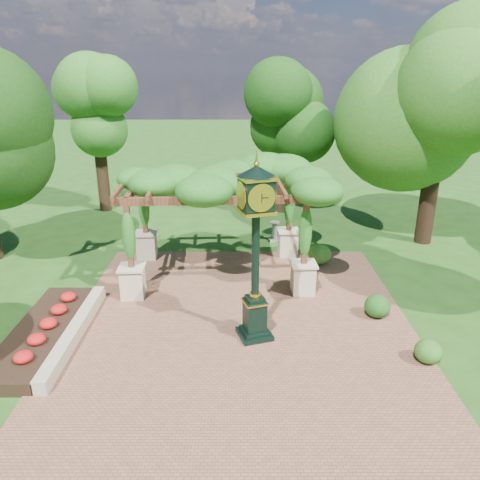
{
  "coord_description": "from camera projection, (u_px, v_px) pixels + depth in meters",
  "views": [
    {
      "loc": [
        -0.02,
        -10.82,
        7.09
      ],
      "look_at": [
        0.0,
        2.5,
        2.2
      ],
      "focal_mm": 35.0,
      "sensor_mm": 36.0,
      "label": 1
    }
  ],
  "objects": [
    {
      "name": "pergola",
      "position": [
        217.0,
        185.0,
        15.98
      ],
      "size": [
        6.69,
        4.4,
        4.09
      ],
      "rotation": [
        0.0,
        0.0,
        0.05
      ],
      "color": "beige",
      "rests_on": "brick_plaza"
    },
    {
      "name": "tree_north",
      "position": [
        284.0,
        112.0,
        23.0
      ],
      "size": [
        3.53,
        3.53,
        7.44
      ],
      "color": "#322214",
      "rests_on": "ground"
    },
    {
      "name": "shrub_front",
      "position": [
        428.0,
        351.0,
        11.86
      ],
      "size": [
        0.77,
        0.77,
        0.62
      ],
      "primitive_type": "ellipsoid",
      "rotation": [
        0.0,
        0.0,
        -0.12
      ],
      "color": "#2C5F1B",
      "rests_on": "brick_plaza"
    },
    {
      "name": "tree_west_far",
      "position": [
        96.0,
        110.0,
        23.2
      ],
      "size": [
        3.09,
        3.09,
        7.53
      ],
      "color": "black",
      "rests_on": "ground"
    },
    {
      "name": "ground",
      "position": [
        240.0,
        348.0,
        12.6
      ],
      "size": [
        120.0,
        120.0,
        0.0
      ],
      "primitive_type": "plane",
      "color": "#1E4714",
      "rests_on": "ground"
    },
    {
      "name": "sundial",
      "position": [
        275.0,
        232.0,
        20.37
      ],
      "size": [
        0.55,
        0.55,
        0.87
      ],
      "rotation": [
        0.0,
        0.0,
        0.16
      ],
      "color": "gray",
      "rests_on": "ground"
    },
    {
      "name": "flower_bed",
      "position": [
        43.0,
        333.0,
        13.0
      ],
      "size": [
        1.5,
        5.0,
        0.36
      ],
      "primitive_type": "cube",
      "color": "red",
      "rests_on": "ground"
    },
    {
      "name": "pedestal_clock",
      "position": [
        256.0,
        239.0,
        12.11
      ],
      "size": [
        1.22,
        1.22,
        4.93
      ],
      "rotation": [
        0.0,
        0.0,
        0.31
      ],
      "color": "black",
      "rests_on": "brick_plaza"
    },
    {
      "name": "shrub_back",
      "position": [
        320.0,
        254.0,
        17.82
      ],
      "size": [
        0.97,
        0.97,
        0.79
      ],
      "primitive_type": "ellipsoid",
      "rotation": [
        0.0,
        0.0,
        -0.1
      ],
      "color": "#2F6B1E",
      "rests_on": "brick_plaza"
    },
    {
      "name": "border_wall",
      "position": [
        75.0,
        332.0,
        12.99
      ],
      "size": [
        0.35,
        5.0,
        0.4
      ],
      "primitive_type": "cube",
      "color": "#C6B793",
      "rests_on": "ground"
    },
    {
      "name": "tree_east_far",
      "position": [
        444.0,
        92.0,
        18.21
      ],
      "size": [
        5.47,
        5.47,
        9.06
      ],
      "color": "black",
      "rests_on": "ground"
    },
    {
      "name": "shrub_mid",
      "position": [
        377.0,
        306.0,
        14.04
      ],
      "size": [
        0.93,
        0.93,
        0.69
      ],
      "primitive_type": "ellipsoid",
      "rotation": [
        0.0,
        0.0,
        -0.24
      ],
      "color": "#1C4C15",
      "rests_on": "brick_plaza"
    },
    {
      "name": "brick_plaza",
      "position": [
        240.0,
        328.0,
        13.53
      ],
      "size": [
        10.0,
        12.0,
        0.04
      ],
      "primitive_type": "cube",
      "color": "brown",
      "rests_on": "ground"
    }
  ]
}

